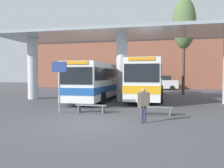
# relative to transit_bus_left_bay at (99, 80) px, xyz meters

# --- Properties ---
(ground_plane) EXTENTS (100.00, 100.00, 0.00)m
(ground_plane) POSITION_rel_transit_bus_left_bay_xyz_m (2.17, -9.55, -1.75)
(ground_plane) COLOR #4C4C51
(townhouse_backdrop) EXTENTS (40.00, 0.58, 10.23)m
(townhouse_backdrop) POSITION_rel_transit_bus_left_bay_xyz_m (2.17, 17.69, 4.20)
(townhouse_backdrop) COLOR brown
(townhouse_backdrop) RESTS_ON ground_plane
(station_canopy) EXTENTS (21.55, 5.24, 5.81)m
(station_canopy) POSITION_rel_transit_bus_left_bay_xyz_m (2.17, -0.80, 2.94)
(station_canopy) COLOR silver
(station_canopy) RESTS_ON ground_plane
(transit_bus_left_bay) EXTENTS (2.97, 10.96, 3.14)m
(transit_bus_left_bay) POSITION_rel_transit_bus_left_bay_xyz_m (0.00, 0.00, 0.00)
(transit_bus_left_bay) COLOR white
(transit_bus_left_bay) RESTS_ON ground_plane
(transit_bus_center_bay) EXTENTS (2.98, 12.14, 3.42)m
(transit_bus_center_bay) POSITION_rel_transit_bus_left_bay_xyz_m (4.17, 1.85, 0.16)
(transit_bus_center_bay) COLOR white
(transit_bus_center_bay) RESTS_ON ground_plane
(waiting_bench_near_pillar) EXTENTS (1.90, 0.44, 0.46)m
(waiting_bench_near_pillar) POSITION_rel_transit_bus_left_bay_xyz_m (5.03, -6.78, -1.40)
(waiting_bench_near_pillar) COLOR slate
(waiting_bench_near_pillar) RESTS_ON ground_plane
(waiting_bench_mid_platform) EXTENTS (1.83, 0.44, 0.46)m
(waiting_bench_mid_platform) POSITION_rel_transit_bus_left_bay_xyz_m (1.37, -6.78, -1.40)
(waiting_bench_mid_platform) COLOR slate
(waiting_bench_mid_platform) RESTS_ON ground_plane
(info_sign_platform) EXTENTS (0.90, 0.09, 2.96)m
(info_sign_platform) POSITION_rel_transit_bus_left_bay_xyz_m (-0.38, -7.27, 0.36)
(info_sign_platform) COLOR gray
(info_sign_platform) RESTS_ON ground_plane
(pedestrian_waiting) EXTENTS (0.57, 0.37, 1.59)m
(pedestrian_waiting) POSITION_rel_transit_bus_left_bay_xyz_m (4.53, -8.86, -0.78)
(pedestrian_waiting) COLOR #333856
(pedestrian_waiting) RESTS_ON ground_plane
(poplar_tree_behind_left) EXTENTS (2.56, 2.56, 10.77)m
(poplar_tree_behind_left) POSITION_rel_transit_bus_left_bay_xyz_m (7.88, 6.67, 6.12)
(poplar_tree_behind_left) COLOR #473A2B
(poplar_tree_behind_left) RESTS_ON ground_plane
(parked_car_street) EXTENTS (4.63, 2.01, 2.14)m
(parked_car_street) POSITION_rel_transit_bus_left_bay_xyz_m (5.68, 14.70, -0.72)
(parked_car_street) COLOR silver
(parked_car_street) RESTS_ON ground_plane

